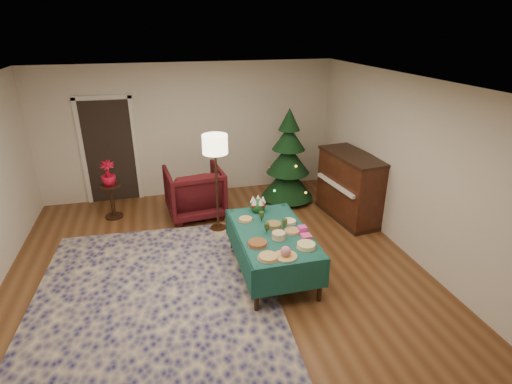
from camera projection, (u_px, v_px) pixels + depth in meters
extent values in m
plane|color=#593319|center=(222.00, 286.00, 5.56)|extent=(7.00, 7.00, 0.00)
plane|color=white|center=(214.00, 89.00, 4.51)|extent=(7.00, 7.00, 0.00)
plane|color=beige|center=(190.00, 131.00, 8.15)|extent=(6.00, 0.00, 6.00)
plane|color=beige|center=(425.00, 177.00, 5.73)|extent=(0.00, 7.00, 7.00)
cube|color=black|center=(110.00, 152.00, 7.90)|extent=(0.92, 0.02, 2.04)
cube|color=silver|center=(83.00, 153.00, 7.76)|extent=(0.08, 0.04, 2.14)
cube|color=silver|center=(136.00, 149.00, 7.99)|extent=(0.08, 0.04, 2.14)
cube|color=silver|center=(102.00, 97.00, 7.47)|extent=(1.08, 0.04, 0.08)
cube|color=#13134A|center=(155.00, 306.00, 5.16)|extent=(3.43, 4.37, 0.02)
cylinder|color=black|center=(257.00, 289.00, 4.96)|extent=(0.06, 0.06, 0.68)
cylinder|color=black|center=(232.00, 230.00, 6.36)|extent=(0.06, 0.06, 0.68)
cylinder|color=black|center=(320.00, 279.00, 5.15)|extent=(0.06, 0.06, 0.68)
cylinder|color=black|center=(283.00, 224.00, 6.55)|extent=(0.06, 0.06, 0.68)
cube|color=#154A3C|center=(272.00, 233.00, 5.63)|extent=(1.00, 1.72, 0.04)
cube|color=#154A3C|center=(257.00, 218.00, 6.46)|extent=(1.02, 0.03, 0.42)
cube|color=#154A3C|center=(291.00, 278.00, 4.95)|extent=(1.02, 0.03, 0.42)
cube|color=#154A3C|center=(304.00, 240.00, 5.81)|extent=(0.03, 1.74, 0.42)
cube|color=#154A3C|center=(238.00, 249.00, 5.59)|extent=(0.03, 1.74, 0.42)
cylinder|color=silver|center=(268.00, 258.00, 4.97)|extent=(0.28, 0.28, 0.01)
cylinder|color=tan|center=(268.00, 257.00, 4.97)|extent=(0.24, 0.24, 0.03)
cylinder|color=silver|center=(286.00, 256.00, 5.01)|extent=(0.30, 0.30, 0.01)
sphere|color=#CC727A|center=(286.00, 251.00, 4.98)|extent=(0.14, 0.14, 0.14)
cylinder|color=silver|center=(306.00, 247.00, 5.22)|extent=(0.28, 0.28, 0.01)
cylinder|color=#D8D172|center=(306.00, 245.00, 5.21)|extent=(0.24, 0.24, 0.05)
cylinder|color=silver|center=(258.00, 245.00, 5.28)|extent=(0.29, 0.29, 0.01)
cylinder|color=brown|center=(258.00, 243.00, 5.27)|extent=(0.25, 0.25, 0.04)
cylinder|color=silver|center=(279.00, 238.00, 5.43)|extent=(0.22, 0.22, 0.01)
cylinder|color=tan|center=(279.00, 235.00, 5.42)|extent=(0.18, 0.18, 0.08)
cylinder|color=silver|center=(292.00, 232.00, 5.60)|extent=(0.25, 0.25, 0.01)
cylinder|color=#B2844C|center=(292.00, 231.00, 5.59)|extent=(0.21, 0.21, 0.03)
cylinder|color=silver|center=(274.00, 227.00, 5.74)|extent=(0.26, 0.26, 0.01)
cylinder|color=maroon|center=(274.00, 225.00, 5.72)|extent=(0.22, 0.22, 0.05)
cylinder|color=silver|center=(289.00, 222.00, 5.87)|extent=(0.23, 0.23, 0.01)
cylinder|color=#F2EACC|center=(289.00, 221.00, 5.86)|extent=(0.19, 0.19, 0.03)
cylinder|color=silver|center=(246.00, 220.00, 5.93)|extent=(0.23, 0.23, 0.01)
cylinder|color=tan|center=(246.00, 219.00, 5.92)|extent=(0.20, 0.20, 0.03)
cone|color=#2D471E|center=(262.00, 219.00, 5.89)|extent=(0.06, 0.06, 0.08)
cylinder|color=#2D471E|center=(262.00, 214.00, 5.86)|extent=(0.07, 0.07, 0.08)
cone|color=#2D471E|center=(285.00, 227.00, 5.66)|extent=(0.06, 0.06, 0.08)
cylinder|color=#2D471E|center=(285.00, 222.00, 5.63)|extent=(0.07, 0.07, 0.08)
cone|color=#2D471E|center=(267.00, 231.00, 5.56)|extent=(0.06, 0.06, 0.08)
cylinder|color=#2D471E|center=(267.00, 226.00, 5.52)|extent=(0.07, 0.07, 0.08)
cube|color=#F7448B|center=(306.00, 236.00, 5.46)|extent=(0.14, 0.14, 0.04)
cube|color=#DD3DA8|center=(302.00, 229.00, 5.58)|extent=(0.11, 0.11, 0.09)
sphere|color=#1E4C1E|center=(258.00, 206.00, 6.18)|extent=(0.23, 0.23, 0.23)
cone|color=white|center=(263.00, 199.00, 6.16)|extent=(0.09, 0.09, 0.11)
cone|color=white|center=(258.00, 198.00, 6.21)|extent=(0.09, 0.09, 0.11)
cone|color=white|center=(253.00, 199.00, 6.17)|extent=(0.09, 0.09, 0.11)
cone|color=white|center=(255.00, 201.00, 6.08)|extent=(0.09, 0.09, 0.11)
cone|color=white|center=(261.00, 202.00, 6.08)|extent=(0.09, 0.09, 0.11)
sphere|color=#B20C0F|center=(262.00, 202.00, 6.24)|extent=(0.06, 0.06, 0.06)
sphere|color=#B20C0F|center=(253.00, 202.00, 6.23)|extent=(0.06, 0.06, 0.06)
sphere|color=#B20C0F|center=(254.00, 206.00, 6.10)|extent=(0.06, 0.06, 0.06)
sphere|color=#B20C0F|center=(263.00, 206.00, 6.11)|extent=(0.06, 0.06, 0.06)
imported|color=#410E12|center=(194.00, 189.00, 7.45)|extent=(1.09, 1.03, 1.03)
cylinder|color=#A57F3F|center=(218.00, 228.00, 7.10)|extent=(0.29, 0.29, 0.03)
cylinder|color=black|center=(217.00, 188.00, 6.80)|extent=(0.04, 0.04, 1.57)
cylinder|color=#FFEABF|center=(215.00, 144.00, 6.49)|extent=(0.42, 0.42, 0.31)
cylinder|color=black|center=(114.00, 216.00, 7.54)|extent=(0.33, 0.33, 0.04)
cylinder|color=black|center=(112.00, 202.00, 7.42)|extent=(0.07, 0.07, 0.60)
cylinder|color=black|center=(110.00, 186.00, 7.30)|extent=(0.36, 0.36, 0.03)
imported|color=red|center=(109.00, 179.00, 7.24)|extent=(0.26, 0.46, 0.26)
cylinder|color=black|center=(287.00, 197.00, 8.23)|extent=(0.11, 0.11, 0.15)
cone|color=black|center=(287.00, 181.00, 8.09)|extent=(1.22, 1.22, 0.67)
cone|color=black|center=(288.00, 159.00, 7.90)|extent=(1.00, 1.00, 0.57)
cone|color=black|center=(289.00, 138.00, 7.73)|extent=(0.76, 0.76, 0.48)
cone|color=black|center=(289.00, 119.00, 7.59)|extent=(0.49, 0.49, 0.43)
cube|color=black|center=(348.00, 215.00, 7.54)|extent=(0.77, 1.47, 0.08)
cube|color=black|center=(350.00, 187.00, 7.32)|extent=(0.74, 1.44, 1.15)
cube|color=black|center=(354.00, 156.00, 7.08)|extent=(0.79, 1.49, 0.05)
cube|color=white|center=(337.00, 185.00, 7.19)|extent=(0.25, 1.20, 0.06)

